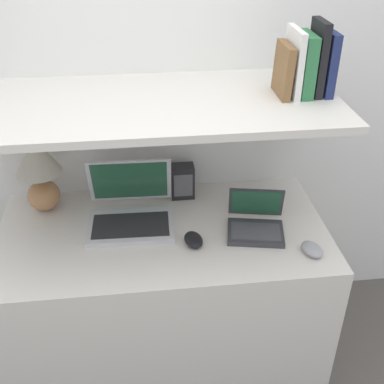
# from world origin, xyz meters

# --- Properties ---
(wall_back) EXTENTS (6.00, 0.05, 2.40)m
(wall_back) POSITION_xyz_m (0.00, 0.74, 1.20)
(wall_back) COLOR white
(wall_back) RESTS_ON ground_plane
(desk) EXTENTS (1.31, 0.68, 0.73)m
(desk) POSITION_xyz_m (0.00, 0.34, 0.37)
(desk) COLOR silver
(desk) RESTS_ON ground_plane
(back_riser) EXTENTS (1.31, 0.04, 1.22)m
(back_riser) POSITION_xyz_m (0.00, 0.70, 0.61)
(back_riser) COLOR white
(back_riser) RESTS_ON ground_plane
(shelf) EXTENTS (1.31, 0.61, 0.03)m
(shelf) POSITION_xyz_m (0.00, 0.41, 1.24)
(shelf) COLOR silver
(shelf) RESTS_ON back_riser
(table_lamp) EXTENTS (0.19, 0.19, 0.33)m
(table_lamp) POSITION_xyz_m (-0.48, 0.56, 0.93)
(table_lamp) COLOR #B27A4C
(table_lamp) RESTS_ON desk
(laptop_large) EXTENTS (0.35, 0.32, 0.24)m
(laptop_large) POSITION_xyz_m (-0.12, 0.42, 0.78)
(laptop_large) COLOR silver
(laptop_large) RESTS_ON desk
(laptop_small) EXTENTS (0.25, 0.24, 0.16)m
(laptop_small) POSITION_xyz_m (0.37, 0.30, 0.77)
(laptop_small) COLOR #333338
(laptop_small) RESTS_ON desk
(computer_mouse) EXTENTS (0.09, 0.11, 0.04)m
(computer_mouse) POSITION_xyz_m (0.11, 0.24, 0.75)
(computer_mouse) COLOR black
(computer_mouse) RESTS_ON desk
(second_mouse) EXTENTS (0.09, 0.11, 0.04)m
(second_mouse) POSITION_xyz_m (0.54, 0.13, 0.75)
(second_mouse) COLOR #99999E
(second_mouse) RESTS_ON desk
(router_box) EXTENTS (0.10, 0.08, 0.15)m
(router_box) POSITION_xyz_m (0.11, 0.58, 0.81)
(router_box) COLOR black
(router_box) RESTS_ON desk
(book_navy) EXTENTS (0.03, 0.14, 0.22)m
(book_navy) POSITION_xyz_m (0.61, 0.41, 1.36)
(book_navy) COLOR navy
(book_navy) RESTS_ON shelf
(book_black) EXTENTS (0.03, 0.13, 0.26)m
(book_black) POSITION_xyz_m (0.57, 0.41, 1.38)
(book_black) COLOR black
(book_black) RESTS_ON shelf
(book_green) EXTENTS (0.04, 0.15, 0.22)m
(book_green) POSITION_xyz_m (0.53, 0.41, 1.36)
(book_green) COLOR #2D7042
(book_green) RESTS_ON shelf
(book_white) EXTENTS (0.02, 0.17, 0.23)m
(book_white) POSITION_xyz_m (0.49, 0.41, 1.37)
(book_white) COLOR silver
(book_white) RESTS_ON shelf
(book_brown) EXTENTS (0.04, 0.16, 0.18)m
(book_brown) POSITION_xyz_m (0.45, 0.41, 1.34)
(book_brown) COLOR brown
(book_brown) RESTS_ON shelf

